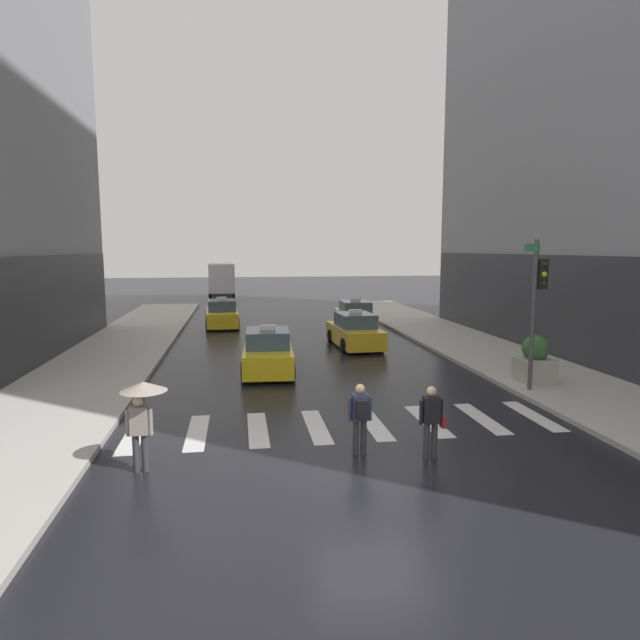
# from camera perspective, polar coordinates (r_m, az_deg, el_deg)

# --- Properties ---
(ground_plane) EXTENTS (160.00, 160.00, 0.00)m
(ground_plane) POSITION_cam_1_polar(r_m,az_deg,el_deg) (11.97, 5.54, -15.44)
(ground_plane) COLOR black
(crosswalk_markings) EXTENTS (11.30, 2.80, 0.01)m
(crosswalk_markings) POSITION_cam_1_polar(r_m,az_deg,el_deg) (14.71, 2.64, -10.96)
(crosswalk_markings) COLOR silver
(crosswalk_markings) RESTS_ON ground
(traffic_light_pole) EXTENTS (0.44, 0.84, 4.80)m
(traffic_light_pole) POSITION_cam_1_polar(r_m,az_deg,el_deg) (18.43, 21.90, 2.60)
(traffic_light_pole) COLOR #47474C
(traffic_light_pole) RESTS_ON curb_right
(taxi_lead) EXTENTS (2.09, 4.61, 1.80)m
(taxi_lead) POSITION_cam_1_polar(r_m,az_deg,el_deg) (20.79, -5.51, -3.44)
(taxi_lead) COLOR yellow
(taxi_lead) RESTS_ON ground
(taxi_second) EXTENTS (2.12, 4.63, 1.80)m
(taxi_second) POSITION_cam_1_polar(r_m,az_deg,el_deg) (25.91, 3.67, -1.25)
(taxi_second) COLOR gold
(taxi_second) RESTS_ON ground
(taxi_third) EXTENTS (1.99, 4.57, 1.80)m
(taxi_third) POSITION_cam_1_polar(r_m,az_deg,el_deg) (31.91, 3.70, 0.41)
(taxi_third) COLOR yellow
(taxi_third) RESTS_ON ground
(taxi_fourth) EXTENTS (2.10, 4.62, 1.80)m
(taxi_fourth) POSITION_cam_1_polar(r_m,az_deg,el_deg) (33.12, -10.28, 0.56)
(taxi_fourth) COLOR yellow
(taxi_fourth) RESTS_ON ground
(box_truck) EXTENTS (2.55, 7.62, 3.35)m
(box_truck) POSITION_cam_1_polar(r_m,az_deg,el_deg) (50.25, -10.37, 4.18)
(box_truck) COLOR #2D2D2D
(box_truck) RESTS_ON ground
(pedestrian_with_umbrella) EXTENTS (0.96, 0.96, 1.94)m
(pedestrian_with_umbrella) POSITION_cam_1_polar(r_m,az_deg,el_deg) (11.93, -18.22, -8.17)
(pedestrian_with_umbrella) COLOR #333338
(pedestrian_with_umbrella) RESTS_ON ground
(pedestrian_with_backpack) EXTENTS (0.55, 0.43, 1.65)m
(pedestrian_with_backpack) POSITION_cam_1_polar(r_m,az_deg,el_deg) (12.41, 4.26, -9.82)
(pedestrian_with_backpack) COLOR #333338
(pedestrian_with_backpack) RESTS_ON ground
(pedestrian_with_handbag) EXTENTS (0.60, 0.24, 1.65)m
(pedestrian_with_handbag) POSITION_cam_1_polar(r_m,az_deg,el_deg) (12.48, 11.67, -10.04)
(pedestrian_with_handbag) COLOR #333338
(pedestrian_with_handbag) RESTS_ON ground
(planter_near_corner) EXTENTS (1.10, 1.10, 1.60)m
(planter_near_corner) POSITION_cam_1_polar(r_m,az_deg,el_deg) (19.93, 21.69, -3.99)
(planter_near_corner) COLOR #A8A399
(planter_near_corner) RESTS_ON curb_right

